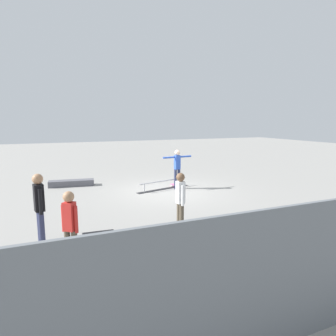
# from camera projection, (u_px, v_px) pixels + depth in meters

# --- Properties ---
(ground_plane) EXTENTS (60.00, 60.00, 0.00)m
(ground_plane) POSITION_uv_depth(u_px,v_px,m) (168.00, 191.00, 12.36)
(ground_plane) COLOR gray
(grind_rail) EXTENTS (2.58, 0.88, 0.39)m
(grind_rail) POSITION_uv_depth(u_px,v_px,m) (163.00, 185.00, 12.71)
(grind_rail) COLOR black
(grind_rail) RESTS_ON ground_plane
(skate_ledge) EXTENTS (2.00, 0.74, 0.27)m
(skate_ledge) POSITION_uv_depth(u_px,v_px,m) (72.00, 183.00, 13.32)
(skate_ledge) COLOR #595960
(skate_ledge) RESTS_ON ground_plane
(skater_main) EXTENTS (1.36, 0.23, 1.69)m
(skater_main) POSITION_uv_depth(u_px,v_px,m) (177.00, 166.00, 12.70)
(skater_main) COLOR #2D3351
(skater_main) RESTS_ON ground_plane
(skateboard_main) EXTENTS (0.40, 0.82, 0.09)m
(skateboard_main) POSITION_uv_depth(u_px,v_px,m) (177.00, 186.00, 13.09)
(skateboard_main) COLOR #E05993
(skateboard_main) RESTS_ON ground_plane
(bystander_black_shirt) EXTENTS (0.24, 0.40, 1.76)m
(bystander_black_shirt) POSITION_uv_depth(u_px,v_px,m) (40.00, 207.00, 6.75)
(bystander_black_shirt) COLOR #2D3351
(bystander_black_shirt) RESTS_ON ground_plane
(bystander_red_shirt) EXTENTS (0.32, 0.28, 1.59)m
(bystander_red_shirt) POSITION_uv_depth(u_px,v_px,m) (70.00, 226.00, 5.79)
(bystander_red_shirt) COLOR brown
(bystander_red_shirt) RESTS_ON ground_plane
(bystander_white_shirt) EXTENTS (0.22, 0.36, 1.61)m
(bystander_white_shirt) POSITION_uv_depth(u_px,v_px,m) (180.00, 199.00, 7.66)
(bystander_white_shirt) COLOR brown
(bystander_white_shirt) RESTS_ON ground_plane
(loose_skateboard_black) EXTENTS (0.81, 0.30, 0.09)m
(loose_skateboard_black) POSITION_uv_depth(u_px,v_px,m) (98.00, 233.00, 7.61)
(loose_skateboard_black) COLOR black
(loose_skateboard_black) RESTS_ON ground_plane
(trash_bin) EXTENTS (0.57, 0.57, 0.80)m
(trash_bin) POSITION_uv_depth(u_px,v_px,m) (298.00, 233.00, 6.74)
(trash_bin) COLOR #47474C
(trash_bin) RESTS_ON ground_plane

